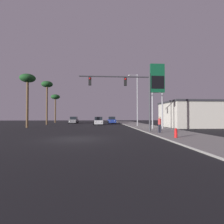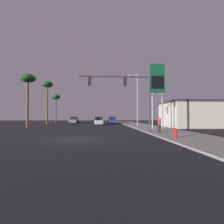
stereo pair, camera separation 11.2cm
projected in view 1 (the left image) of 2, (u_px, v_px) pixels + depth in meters
ground_plane at (76, 139)px, 14.12m from camera, size 120.00×120.00×0.00m
sidewalk_right at (153, 129)px, 24.76m from camera, size 5.00×60.00×0.12m
building_gas_station at (196, 114)px, 29.37m from camera, size 10.30×8.30×4.30m
car_silver at (98, 121)px, 37.07m from camera, size 2.04×4.33×1.68m
car_grey at (74, 120)px, 44.41m from camera, size 2.04×4.33×1.68m
car_blue at (112, 120)px, 44.54m from camera, size 2.04×4.33×1.68m
traffic_light_mast at (129, 90)px, 19.40m from camera, size 7.94×0.36×6.50m
street_lamp at (137, 97)px, 30.31m from camera, size 1.74×0.24×9.00m
gas_station_sign at (157, 82)px, 24.31m from camera, size 2.00×0.42×9.00m
fire_hydrant at (176, 133)px, 14.03m from camera, size 0.24×0.34×0.76m
pedestrian_on_sidewalk at (160, 124)px, 18.31m from camera, size 0.34×0.32×1.67m
palm_tree_far at (55, 98)px, 47.46m from camera, size 2.40×2.40×7.73m
palm_tree_near at (28, 81)px, 27.58m from camera, size 2.40×2.40×8.51m
palm_tree_mid at (47, 87)px, 37.57m from camera, size 2.40×2.40×9.37m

